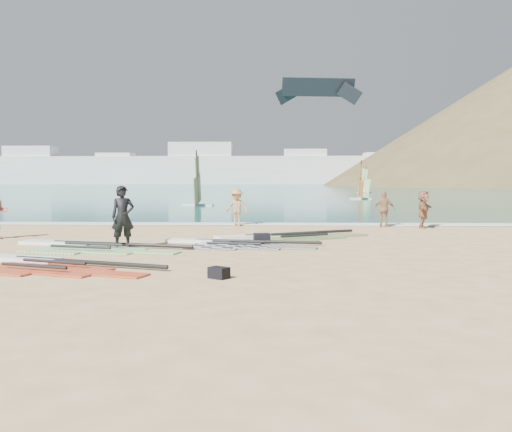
{
  "coord_description": "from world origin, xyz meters",
  "views": [
    {
      "loc": [
        1.92,
        -14.84,
        2.32
      ],
      "look_at": [
        1.23,
        4.0,
        1.0
      ],
      "focal_mm": 40.0,
      "sensor_mm": 36.0,
      "label": 1
    }
  ],
  "objects_px": {
    "rig_green": "(82,246)",
    "gear_bag_near": "(262,238)",
    "gear_bag_far": "(219,273)",
    "rig_red": "(42,265)",
    "rig_grey": "(226,244)",
    "rig_orange": "(282,237)",
    "beachgoer_back": "(384,209)",
    "beachgoer_right": "(423,209)",
    "beachgoer_mid": "(237,207)",
    "person_wetsuit": "(123,217)"
  },
  "relations": [
    {
      "from": "rig_grey",
      "to": "person_wetsuit",
      "type": "xyz_separation_m",
      "value": [
        -3.24,
        -0.87,
        0.96
      ]
    },
    {
      "from": "rig_orange",
      "to": "beachgoer_back",
      "type": "bearing_deg",
      "value": 17.78
    },
    {
      "from": "beachgoer_back",
      "to": "rig_orange",
      "type": "bearing_deg",
      "value": 52.49
    },
    {
      "from": "rig_green",
      "to": "gear_bag_near",
      "type": "bearing_deg",
      "value": 27.83
    },
    {
      "from": "rig_grey",
      "to": "rig_green",
      "type": "relative_size",
      "value": 0.88
    },
    {
      "from": "rig_red",
      "to": "rig_orange",
      "type": "bearing_deg",
      "value": 66.64
    },
    {
      "from": "rig_green",
      "to": "gear_bag_far",
      "type": "relative_size",
      "value": 14.08
    },
    {
      "from": "rig_green",
      "to": "beachgoer_back",
      "type": "distance_m",
      "value": 13.82
    },
    {
      "from": "rig_red",
      "to": "person_wetsuit",
      "type": "bearing_deg",
      "value": 92.66
    },
    {
      "from": "rig_green",
      "to": "rig_red",
      "type": "xyz_separation_m",
      "value": [
        0.25,
        -3.75,
        -0.0
      ]
    },
    {
      "from": "rig_orange",
      "to": "beachgoer_back",
      "type": "distance_m",
      "value": 6.81
    },
    {
      "from": "person_wetsuit",
      "to": "beachgoer_right",
      "type": "bearing_deg",
      "value": 8.44
    },
    {
      "from": "rig_grey",
      "to": "rig_orange",
      "type": "relative_size",
      "value": 0.91
    },
    {
      "from": "rig_grey",
      "to": "rig_orange",
      "type": "bearing_deg",
      "value": 58.83
    },
    {
      "from": "rig_orange",
      "to": "person_wetsuit",
      "type": "relative_size",
      "value": 2.93
    },
    {
      "from": "gear_bag_near",
      "to": "person_wetsuit",
      "type": "bearing_deg",
      "value": -161.94
    },
    {
      "from": "person_wetsuit",
      "to": "rig_grey",
      "type": "bearing_deg",
      "value": -9.61
    },
    {
      "from": "rig_orange",
      "to": "beachgoer_right",
      "type": "distance_m",
      "value": 7.74
    },
    {
      "from": "rig_orange",
      "to": "person_wetsuit",
      "type": "bearing_deg",
      "value": -177.23
    },
    {
      "from": "gear_bag_far",
      "to": "beachgoer_back",
      "type": "height_order",
      "value": "beachgoer_back"
    },
    {
      "from": "rig_orange",
      "to": "gear_bag_far",
      "type": "distance_m",
      "value": 8.62
    },
    {
      "from": "beachgoer_right",
      "to": "gear_bag_far",
      "type": "bearing_deg",
      "value": 171.34
    },
    {
      "from": "rig_grey",
      "to": "gear_bag_far",
      "type": "distance_m",
      "value": 6.24
    },
    {
      "from": "gear_bag_near",
      "to": "gear_bag_far",
      "type": "relative_size",
      "value": 1.27
    },
    {
      "from": "rig_green",
      "to": "beachgoer_back",
      "type": "height_order",
      "value": "beachgoer_back"
    },
    {
      "from": "rig_red",
      "to": "person_wetsuit",
      "type": "xyz_separation_m",
      "value": [
        1.1,
        3.79,
        0.96
      ]
    },
    {
      "from": "rig_red",
      "to": "gear_bag_near",
      "type": "relative_size",
      "value": 10.2
    },
    {
      "from": "rig_green",
      "to": "beachgoer_back",
      "type": "relative_size",
      "value": 3.76
    },
    {
      "from": "beachgoer_right",
      "to": "beachgoer_mid",
      "type": "bearing_deg",
      "value": 107.84
    },
    {
      "from": "gear_bag_far",
      "to": "person_wetsuit",
      "type": "xyz_separation_m",
      "value": [
        -3.64,
        5.35,
        0.88
      ]
    },
    {
      "from": "rig_green",
      "to": "gear_bag_near",
      "type": "relative_size",
      "value": 11.12
    },
    {
      "from": "gear_bag_near",
      "to": "rig_red",
      "type": "bearing_deg",
      "value": -136.58
    },
    {
      "from": "person_wetsuit",
      "to": "beachgoer_mid",
      "type": "distance_m",
      "value": 8.8
    },
    {
      "from": "rig_grey",
      "to": "beachgoer_right",
      "type": "xyz_separation_m",
      "value": [
        8.26,
        6.63,
        0.79
      ]
    },
    {
      "from": "rig_red",
      "to": "beachgoer_back",
      "type": "height_order",
      "value": "beachgoer_back"
    },
    {
      "from": "beachgoer_right",
      "to": "gear_bag_near",
      "type": "bearing_deg",
      "value": 153.41
    },
    {
      "from": "beachgoer_back",
      "to": "beachgoer_right",
      "type": "distance_m",
      "value": 1.72
    },
    {
      "from": "gear_bag_near",
      "to": "beachgoer_right",
      "type": "distance_m",
      "value": 9.33
    },
    {
      "from": "rig_red",
      "to": "beachgoer_back",
      "type": "distance_m",
      "value": 16.12
    },
    {
      "from": "rig_red",
      "to": "beachgoer_back",
      "type": "bearing_deg",
      "value": 65.94
    },
    {
      "from": "rig_orange",
      "to": "gear_bag_near",
      "type": "relative_size",
      "value": 10.73
    },
    {
      "from": "rig_orange",
      "to": "person_wetsuit",
      "type": "xyz_separation_m",
      "value": [
        -5.17,
        -3.13,
        0.96
      ]
    },
    {
      "from": "rig_grey",
      "to": "beachgoer_mid",
      "type": "bearing_deg",
      "value": 100.46
    },
    {
      "from": "beachgoer_mid",
      "to": "beachgoer_right",
      "type": "height_order",
      "value": "beachgoer_mid"
    },
    {
      "from": "rig_grey",
      "to": "beachgoer_right",
      "type": "height_order",
      "value": "beachgoer_right"
    },
    {
      "from": "rig_green",
      "to": "gear_bag_near",
      "type": "height_order",
      "value": "gear_bag_near"
    },
    {
      "from": "rig_grey",
      "to": "beachgoer_mid",
      "type": "distance_m",
      "value": 7.41
    },
    {
      "from": "rig_green",
      "to": "beachgoer_back",
      "type": "bearing_deg",
      "value": 49.14
    },
    {
      "from": "rig_grey",
      "to": "gear_bag_near",
      "type": "distance_m",
      "value": 1.33
    },
    {
      "from": "gear_bag_far",
      "to": "beachgoer_back",
      "type": "xyz_separation_m",
      "value": [
        6.21,
        13.37,
        0.68
      ]
    }
  ]
}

